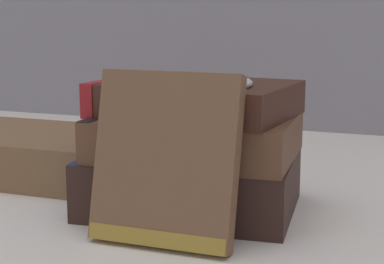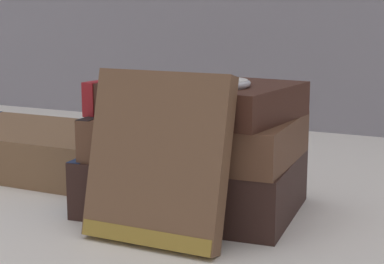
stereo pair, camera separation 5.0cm
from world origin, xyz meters
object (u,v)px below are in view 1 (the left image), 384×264
book_flat_top (190,98)px  book_flat_bottom (186,182)px  book_flat_middle (190,135)px  reading_glasses (208,166)px  book_leaning_front (165,166)px  book_side_left (12,151)px  pocket_watch (222,83)px

book_flat_top → book_flat_bottom: bearing=-155.0°
book_flat_middle → reading_glasses: (-0.03, 0.15, -0.06)m
book_flat_middle → reading_glasses: bearing=99.4°
reading_glasses → book_leaning_front: bearing=-67.7°
book_flat_top → book_leaning_front: bearing=-76.3°
book_flat_bottom → book_flat_top: 0.07m
book_flat_top → book_leaning_front: book_leaning_front is taller
book_flat_bottom → book_side_left: size_ratio=0.80×
book_side_left → book_leaning_front: book_leaning_front is taller
book_flat_bottom → book_flat_top: (0.00, 0.00, 0.07)m
book_side_left → pocket_watch: pocket_watch is taller
reading_glasses → pocket_watch: bearing=-56.5°
book_flat_top → pocket_watch: (0.04, -0.02, 0.02)m
book_flat_middle → book_flat_bottom: bearing=157.2°
book_flat_bottom → reading_glasses: size_ratio=1.62×
book_side_left → pocket_watch: bearing=-16.0°
book_flat_middle → reading_glasses: 0.16m
pocket_watch → book_flat_top: bearing=147.5°
book_leaning_front → book_flat_bottom: bearing=100.5°
book_leaning_front → reading_glasses: bearing=101.1°
pocket_watch → reading_glasses: (-0.07, 0.17, -0.11)m
book_leaning_front → pocket_watch: size_ratio=2.44×
book_flat_top → book_side_left: (-0.22, 0.05, -0.08)m
book_flat_middle → book_flat_top: 0.03m
book_flat_top → reading_glasses: 0.18m
book_leaning_front → book_flat_top: bearing=97.9°
reading_glasses → book_side_left: bearing=-143.1°
book_flat_middle → reading_glasses: book_flat_middle is taller
book_flat_top → book_leaning_front: 0.09m
book_flat_top → reading_glasses: size_ratio=1.46×
book_flat_bottom → reading_glasses: book_flat_bottom is taller
book_side_left → reading_glasses: size_ratio=2.03×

